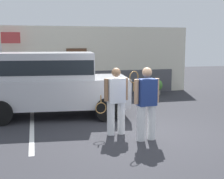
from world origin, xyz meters
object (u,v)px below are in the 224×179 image
parked_suv (52,81)px  tennis_player_woman (146,103)px  tennis_player_man (116,100)px  potted_plant_by_porch (157,86)px  flag_pole (6,52)px

parked_suv → tennis_player_woman: bearing=-50.5°
tennis_player_man → potted_plant_by_porch: size_ratio=2.44×
parked_suv → potted_plant_by_porch: (4.84, 2.93, -0.75)m
parked_suv → flag_pole: (-1.63, 3.36, 0.83)m
parked_suv → flag_pole: size_ratio=1.69×
tennis_player_man → tennis_player_woman: 0.87m
tennis_player_man → flag_pole: flag_pole is taller
parked_suv → tennis_player_woman: (2.05, -3.09, -0.21)m
tennis_player_man → potted_plant_by_porch: 6.38m
parked_suv → potted_plant_by_porch: size_ratio=6.72×
parked_suv → potted_plant_by_porch: 5.71m
tennis_player_man → parked_suv: bearing=-64.8°
tennis_player_man → tennis_player_woman: tennis_player_woman is taller
potted_plant_by_porch → parked_suv: bearing=-148.8°
tennis_player_man → tennis_player_woman: (0.59, -0.64, 0.04)m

